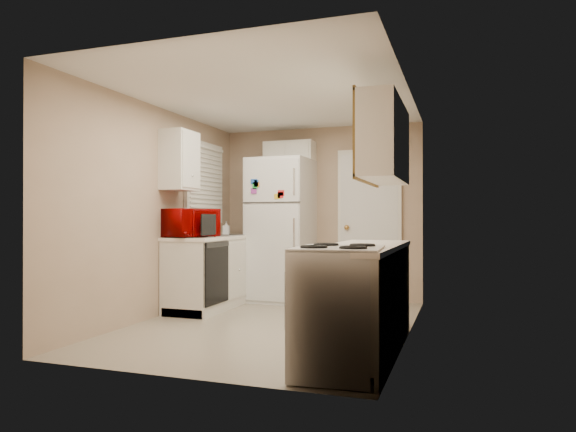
% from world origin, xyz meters
% --- Properties ---
extents(floor, '(3.80, 3.80, 0.00)m').
position_xyz_m(floor, '(0.00, 0.00, 0.00)').
color(floor, '#ADA28F').
rests_on(floor, ground).
extents(ceiling, '(3.80, 3.80, 0.00)m').
position_xyz_m(ceiling, '(0.00, 0.00, 2.40)').
color(ceiling, white).
rests_on(ceiling, floor).
extents(wall_left, '(3.80, 3.80, 0.00)m').
position_xyz_m(wall_left, '(-1.40, 0.00, 1.20)').
color(wall_left, tan).
rests_on(wall_left, floor).
extents(wall_right, '(3.80, 3.80, 0.00)m').
position_xyz_m(wall_right, '(1.40, 0.00, 1.20)').
color(wall_right, tan).
rests_on(wall_right, floor).
extents(wall_back, '(2.80, 2.80, 0.00)m').
position_xyz_m(wall_back, '(0.00, 1.90, 1.20)').
color(wall_back, tan).
rests_on(wall_back, floor).
extents(wall_front, '(2.80, 2.80, 0.00)m').
position_xyz_m(wall_front, '(0.00, -1.90, 1.20)').
color(wall_front, tan).
rests_on(wall_front, floor).
extents(left_counter, '(0.60, 1.80, 0.90)m').
position_xyz_m(left_counter, '(-1.10, 0.90, 0.45)').
color(left_counter, silver).
rests_on(left_counter, floor).
extents(dishwasher, '(0.03, 0.58, 0.72)m').
position_xyz_m(dishwasher, '(-0.81, 0.30, 0.49)').
color(dishwasher, black).
rests_on(dishwasher, floor).
extents(sink, '(0.54, 0.74, 0.16)m').
position_xyz_m(sink, '(-1.10, 1.05, 0.86)').
color(sink, gray).
rests_on(sink, left_counter).
extents(microwave, '(0.68, 0.50, 0.40)m').
position_xyz_m(microwave, '(-1.15, 0.29, 1.05)').
color(microwave, '#860000').
rests_on(microwave, left_counter).
extents(soap_bottle, '(0.10, 0.10, 0.19)m').
position_xyz_m(soap_bottle, '(-1.15, 1.27, 1.00)').
color(soap_bottle, white).
rests_on(soap_bottle, left_counter).
extents(window_blinds, '(0.10, 0.98, 1.08)m').
position_xyz_m(window_blinds, '(-1.36, 1.05, 1.60)').
color(window_blinds, silver).
rests_on(window_blinds, wall_left).
extents(upper_cabinet_left, '(0.30, 0.45, 0.70)m').
position_xyz_m(upper_cabinet_left, '(-1.25, 0.22, 1.80)').
color(upper_cabinet_left, silver).
rests_on(upper_cabinet_left, wall_left).
extents(refrigerator, '(0.81, 0.79, 1.93)m').
position_xyz_m(refrigerator, '(-0.45, 1.54, 0.97)').
color(refrigerator, silver).
rests_on(refrigerator, floor).
extents(cabinet_over_fridge, '(0.70, 0.30, 0.40)m').
position_xyz_m(cabinet_over_fridge, '(-0.40, 1.75, 2.00)').
color(cabinet_over_fridge, silver).
rests_on(cabinet_over_fridge, wall_back).
extents(interior_door, '(0.86, 0.06, 2.08)m').
position_xyz_m(interior_door, '(0.70, 1.86, 1.02)').
color(interior_door, silver).
rests_on(interior_door, floor).
extents(right_counter, '(0.60, 2.00, 0.90)m').
position_xyz_m(right_counter, '(1.10, -0.80, 0.45)').
color(right_counter, silver).
rests_on(right_counter, floor).
extents(stove, '(0.67, 0.80, 0.92)m').
position_xyz_m(stove, '(1.05, -1.43, 0.46)').
color(stove, silver).
rests_on(stove, floor).
extents(upper_cabinet_right, '(0.30, 1.20, 0.70)m').
position_xyz_m(upper_cabinet_right, '(1.25, -0.50, 1.80)').
color(upper_cabinet_right, silver).
rests_on(upper_cabinet_right, wall_right).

